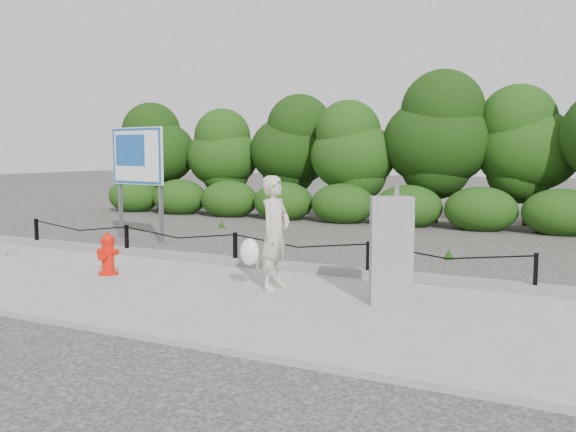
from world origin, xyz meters
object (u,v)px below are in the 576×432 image
(utility_cabinet, at_px, (391,251))
(advertising_sign, at_px, (137,161))
(pedestrian, at_px, (274,234))
(fire_hydrant, at_px, (108,255))

(utility_cabinet, xyz_separation_m, advertising_sign, (-7.28, 3.54, 1.09))
(pedestrian, height_order, utility_cabinet, pedestrian)
(pedestrian, xyz_separation_m, advertising_sign, (-5.45, 3.44, 0.99))
(fire_hydrant, xyz_separation_m, pedestrian, (2.96, 0.29, 0.49))
(utility_cabinet, distance_m, advertising_sign, 8.17)
(fire_hydrant, relative_size, pedestrian, 0.42)
(fire_hydrant, relative_size, utility_cabinet, 0.44)
(fire_hydrant, distance_m, utility_cabinet, 4.80)
(pedestrian, distance_m, advertising_sign, 6.52)
(fire_hydrant, bearing_deg, pedestrian, -4.02)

